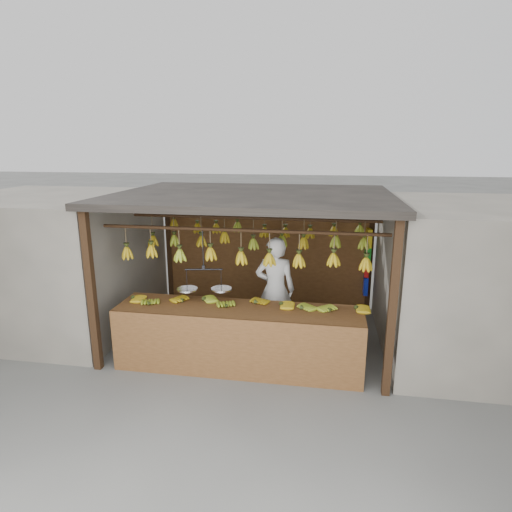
# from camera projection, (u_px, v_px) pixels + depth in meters

# --- Properties ---
(ground) EXTENTS (80.00, 80.00, 0.00)m
(ground) POSITION_uv_depth(u_px,v_px,m) (253.00, 334.00, 7.29)
(ground) COLOR #5B5B57
(stall) EXTENTS (4.30, 3.30, 2.40)m
(stall) POSITION_uv_depth(u_px,v_px,m) (256.00, 217.00, 7.11)
(stall) COLOR black
(stall) RESTS_ON ground
(neighbor_left) EXTENTS (3.00, 3.00, 2.30)m
(neighbor_left) POSITION_uv_depth(u_px,v_px,m) (53.00, 260.00, 7.58)
(neighbor_left) COLOR slate
(neighbor_left) RESTS_ON ground
(neighbor_right) EXTENTS (3.00, 3.00, 2.30)m
(neighbor_right) POSITION_uv_depth(u_px,v_px,m) (489.00, 281.00, 6.42)
(neighbor_right) COLOR slate
(neighbor_right) RESTS_ON ground
(counter) EXTENTS (3.49, 0.79, 0.96)m
(counter) POSITION_uv_depth(u_px,v_px,m) (237.00, 324.00, 5.95)
(counter) COLOR brown
(counter) RESTS_ON ground
(hanging_bananas) EXTENTS (3.60, 2.23, 0.38)m
(hanging_bananas) POSITION_uv_depth(u_px,v_px,m) (253.00, 242.00, 6.89)
(hanging_bananas) COLOR #AE8B12
(hanging_bananas) RESTS_ON ground
(balance_scale) EXTENTS (0.77, 0.38, 0.90)m
(balance_scale) POSITION_uv_depth(u_px,v_px,m) (204.00, 286.00, 6.13)
(balance_scale) COLOR black
(balance_scale) RESTS_ON ground
(vendor) EXTENTS (0.65, 0.45, 1.73)m
(vendor) POSITION_uv_depth(u_px,v_px,m) (275.00, 290.00, 6.88)
(vendor) COLOR white
(vendor) RESTS_ON ground
(bag_bundles) EXTENTS (0.08, 0.26, 1.26)m
(bag_bundles) POSITION_uv_depth(u_px,v_px,m) (367.00, 261.00, 8.01)
(bag_bundles) COLOR yellow
(bag_bundles) RESTS_ON ground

